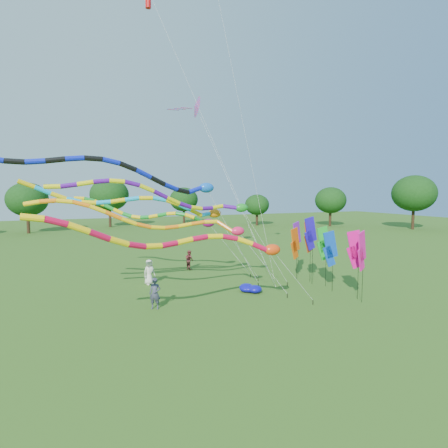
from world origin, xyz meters
name	(u,v)px	position (x,y,z in m)	size (l,w,h in m)	color
ground	(274,314)	(0.00, 0.00, 0.00)	(160.00, 160.00, 0.00)	#315D18
tree_ring	(210,231)	(-5.25, -3.63, 5.31)	(115.28, 118.75, 9.24)	#382314
tube_kite_red	(197,242)	(-4.60, -0.08, 4.36)	(15.08, 2.04, 6.61)	black
tube_kite_orange	(165,221)	(-5.35, 3.45, 5.16)	(14.78, 2.03, 7.11)	black
tube_kite_purple	(179,199)	(-4.22, 4.40, 6.42)	(15.43, 1.46, 8.20)	black
tube_kite_blue	(134,176)	(-7.01, 3.87, 7.79)	(16.80, 2.49, 9.52)	black
tube_kite_cyan	(152,205)	(-5.41, 6.62, 6.00)	(15.64, 1.16, 8.09)	black
tube_kite_green	(163,215)	(-3.67, 10.88, 4.99)	(12.56, 5.07, 7.01)	black
delta_kite_high_c	(196,107)	(-1.26, 9.75, 13.28)	(6.03, 6.65, 14.75)	black
banner_pole_magenta_b	(355,249)	(6.11, 0.44, 3.22)	(1.09, 0.55, 4.48)	black
banner_pole_green	(324,243)	(6.31, 3.81, 3.15)	(1.16, 0.16, 4.41)	black
banner_pole_blue_b	(310,234)	(5.84, 4.75, 3.78)	(1.16, 0.17, 5.05)	black
banner_pole_violet	(297,236)	(6.78, 7.86, 3.17)	(1.10, 0.51, 4.43)	black
banner_pole_magenta_a	(362,251)	(5.88, -0.40, 3.26)	(1.10, 0.53, 4.52)	black
banner_pole_red	(309,236)	(6.12, 5.32, 3.50)	(1.13, 0.44, 4.77)	black
banner_pole_blue_a	(330,249)	(5.88, 2.56, 2.97)	(1.16, 0.23, 4.23)	black
banner_pole_orange	(295,243)	(5.61, 6.35, 2.86)	(1.11, 0.50, 4.12)	black
blue_nylon_heap	(249,289)	(0.75, 4.59, 0.24)	(1.11, 1.79, 0.56)	#0D0CA0
person_a	(149,272)	(-5.11, 9.35, 0.93)	(0.91, 0.59, 1.86)	silver
person_b	(155,293)	(-6.00, 3.50, 0.92)	(0.67, 0.44, 1.85)	#383A4E
person_c	(189,260)	(-0.75, 13.25, 0.85)	(0.83, 0.65, 1.71)	maroon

